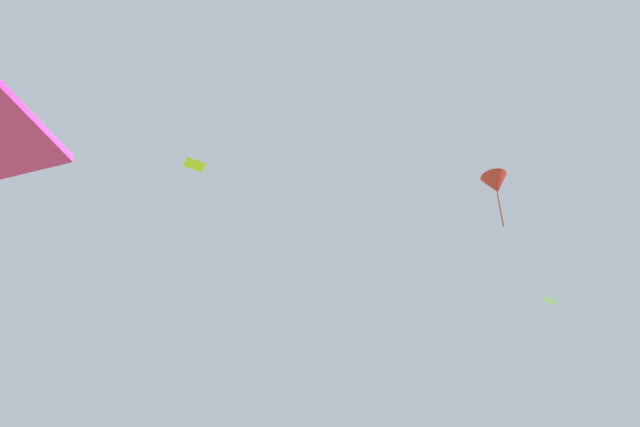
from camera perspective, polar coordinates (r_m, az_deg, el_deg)
distant_kite_yellow_low_right at (r=20.78m, az=-13.81°, el=5.39°), size 0.97×0.96×0.23m
distant_kite_red_mid_right at (r=27.51m, az=19.05°, el=3.12°), size 1.72×1.68×3.00m
distant_kite_white_high_right at (r=36.60m, az=24.40°, el=-8.83°), size 1.00×1.07×0.58m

